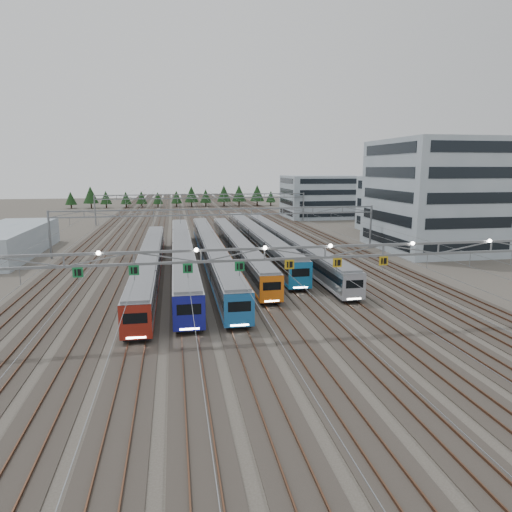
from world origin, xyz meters
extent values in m
plane|color=#47423A|center=(0.00, 0.00, 0.00)|extent=(400.00, 400.00, 0.00)
cube|color=#2D2823|center=(0.00, 100.00, 0.04)|extent=(54.00, 260.00, 0.08)
cube|color=brown|center=(-25.47, 100.00, 0.16)|extent=(0.08, 260.00, 0.16)
cube|color=brown|center=(25.47, 100.00, 0.16)|extent=(0.08, 260.00, 0.16)
cube|color=brown|center=(-0.72, 100.00, 0.16)|extent=(0.08, 260.00, 0.16)
cube|color=brown|center=(0.72, 100.00, 0.16)|extent=(0.08, 260.00, 0.16)
cube|color=black|center=(-11.25, 24.37, 0.41)|extent=(2.29, 50.36, 0.35)
cube|color=#96999E|center=(-11.25, 24.37, 2.09)|extent=(2.69, 51.39, 3.03)
cube|color=black|center=(-11.25, 24.37, 2.45)|extent=(2.75, 51.13, 0.91)
cube|color=maroon|center=(-11.25, 24.37, 0.82)|extent=(2.74, 51.13, 0.34)
cube|color=slate|center=(-11.25, 24.37, 3.70)|extent=(2.42, 50.36, 0.24)
cube|color=maroon|center=(-11.25, -1.27, 2.09)|extent=(2.71, 0.12, 3.03)
cube|color=black|center=(-11.25, -1.30, 2.45)|extent=(2.02, 0.10, 0.91)
cube|color=white|center=(-11.25, -1.33, 0.77)|extent=(1.61, 0.06, 0.14)
cube|color=black|center=(-6.75, 29.55, 0.42)|extent=(2.43, 58.08, 0.37)
cube|color=#96999E|center=(-6.75, 29.55, 2.21)|extent=(2.86, 59.27, 3.22)
cube|color=black|center=(-6.75, 29.55, 2.59)|extent=(2.92, 58.97, 0.97)
cube|color=navy|center=(-6.75, 29.55, 0.85)|extent=(2.91, 58.97, 0.36)
cube|color=slate|center=(-6.75, 29.55, 3.92)|extent=(2.57, 58.08, 0.26)
cube|color=navy|center=(-6.75, -0.03, 2.21)|extent=(2.88, 0.12, 3.22)
cube|color=black|center=(-6.75, -0.06, 2.59)|extent=(2.14, 0.10, 0.97)
cube|color=white|center=(-6.75, -0.09, 0.80)|extent=(1.72, 0.06, 0.15)
cube|color=black|center=(-2.25, 31.26, 0.42)|extent=(2.37, 60.96, 0.36)
cube|color=#96999E|center=(-2.25, 31.26, 2.16)|extent=(2.79, 62.20, 3.13)
cube|color=black|center=(-2.25, 31.26, 2.53)|extent=(2.85, 61.89, 0.95)
cube|color=#1F64A9|center=(-2.25, 31.26, 0.84)|extent=(2.84, 61.89, 0.35)
cube|color=slate|center=(-2.25, 31.26, 3.82)|extent=(2.51, 60.96, 0.25)
cube|color=#1F64A9|center=(-2.25, 0.21, 2.16)|extent=(2.81, 0.12, 3.13)
cube|color=black|center=(-2.25, 0.18, 2.53)|extent=(2.09, 0.10, 0.95)
cube|color=white|center=(-2.25, 0.15, 0.79)|extent=(1.67, 0.06, 0.15)
cube|color=black|center=(2.25, 35.31, 0.41)|extent=(2.23, 55.11, 0.34)
cube|color=#96999E|center=(2.25, 35.31, 2.04)|extent=(2.62, 56.24, 2.95)
cube|color=black|center=(2.25, 35.31, 2.40)|extent=(2.68, 55.96, 0.89)
cube|color=orange|center=(2.25, 35.31, 0.80)|extent=(2.67, 55.96, 0.33)
cube|color=slate|center=(2.25, 35.31, 3.61)|extent=(2.36, 55.11, 0.23)
cube|color=orange|center=(2.25, 7.24, 2.04)|extent=(2.64, 0.12, 2.95)
cube|color=black|center=(2.25, 7.21, 2.40)|extent=(1.97, 0.10, 0.89)
cube|color=white|center=(2.25, 7.18, 0.76)|extent=(1.57, 0.06, 0.14)
cube|color=black|center=(6.75, 41.53, 0.43)|extent=(2.46, 57.99, 0.37)
cube|color=#96999E|center=(6.75, 41.53, 2.23)|extent=(2.89, 59.18, 3.25)
cube|color=black|center=(6.75, 41.53, 2.62)|extent=(2.95, 58.88, 0.98)
cube|color=#1870AE|center=(6.75, 41.53, 0.86)|extent=(2.94, 58.88, 0.36)
cube|color=slate|center=(6.75, 41.53, 3.95)|extent=(2.60, 57.99, 0.26)
cube|color=#1870AE|center=(6.75, 11.99, 2.23)|extent=(2.91, 0.12, 3.25)
cube|color=black|center=(6.75, 11.96, 2.62)|extent=(2.17, 0.10, 0.98)
cube|color=white|center=(6.75, 11.93, 0.81)|extent=(1.73, 0.06, 0.15)
cube|color=black|center=(11.25, 38.74, 0.41)|extent=(2.24, 63.33, 0.34)
cube|color=#96999E|center=(11.25, 38.74, 2.05)|extent=(2.64, 64.63, 2.97)
cube|color=black|center=(11.25, 38.74, 2.41)|extent=(2.70, 64.30, 0.89)
cube|color=#999CA7|center=(11.25, 38.74, 0.80)|extent=(2.69, 64.30, 0.33)
cube|color=slate|center=(11.25, 38.74, 3.63)|extent=(2.37, 63.33, 0.24)
cube|color=#999CA7|center=(11.25, 6.47, 2.05)|extent=(2.66, 0.12, 2.97)
cube|color=black|center=(11.25, 6.44, 2.41)|extent=(1.98, 0.10, 0.89)
cube|color=white|center=(11.25, 6.41, 0.76)|extent=(1.58, 0.06, 0.14)
cube|color=gray|center=(0.00, 0.00, 7.80)|extent=(56.00, 0.22, 0.22)
cube|color=gray|center=(0.00, 0.00, 6.80)|extent=(56.00, 0.22, 0.22)
cube|color=#18783B|center=(-15.75, -0.12, 6.30)|extent=(0.85, 0.06, 0.85)
cube|color=#18783B|center=(-11.25, -0.12, 6.30)|extent=(0.85, 0.06, 0.85)
cube|color=#18783B|center=(-6.75, -0.12, 6.30)|extent=(0.85, 0.06, 0.85)
cube|color=#18783B|center=(-2.25, -0.12, 6.30)|extent=(0.85, 0.06, 0.85)
cube|color=gold|center=(2.25, -0.12, 6.30)|extent=(0.85, 0.06, 0.85)
cube|color=gold|center=(6.75, -0.12, 6.30)|extent=(0.85, 0.06, 0.85)
cube|color=gold|center=(11.25, -0.12, 6.30)|extent=(0.85, 0.06, 0.85)
cylinder|color=gray|center=(-28.00, 40.00, 4.00)|extent=(0.36, 0.36, 8.00)
cylinder|color=gray|center=(28.00, 40.00, 4.00)|extent=(0.36, 0.36, 8.00)
cube|color=gray|center=(0.00, 40.00, 7.80)|extent=(56.00, 0.22, 0.22)
cube|color=gray|center=(0.00, 40.00, 6.80)|extent=(56.00, 0.22, 0.22)
cylinder|color=gray|center=(-28.00, 85.00, 4.00)|extent=(0.36, 0.36, 8.00)
cylinder|color=gray|center=(28.00, 85.00, 4.00)|extent=(0.36, 0.36, 8.00)
cube|color=gray|center=(0.00, 85.00, 7.80)|extent=(56.00, 0.22, 0.22)
cube|color=gray|center=(0.00, 85.00, 6.80)|extent=(56.00, 0.22, 0.22)
cube|color=#8F9FAA|center=(38.55, 37.38, 9.90)|extent=(18.00, 22.00, 19.79)
cube|color=#8F9FAA|center=(43.53, 60.17, 6.40)|extent=(14.00, 16.00, 12.79)
cube|color=#8F9FAA|center=(36.42, 94.51, 6.26)|extent=(22.00, 18.00, 12.51)
cube|color=#8F9FAA|center=(-36.07, 44.47, 2.43)|extent=(10.00, 30.00, 4.86)
camera|label=1|loc=(-7.72, -38.81, 14.77)|focal=32.00mm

